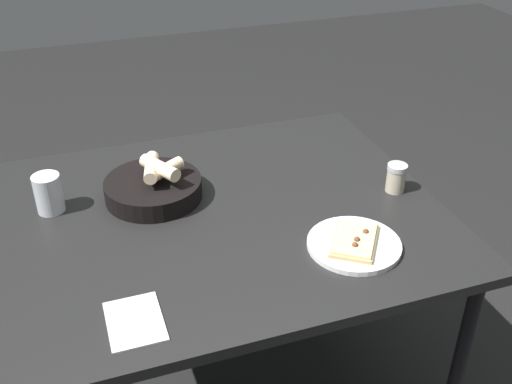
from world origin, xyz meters
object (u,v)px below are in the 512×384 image
Objects in this scene: pizza_plate at (354,243)px; beer_glass at (49,196)px; pepper_shaker at (396,179)px; bread_basket at (154,186)px; dining_table at (224,227)px.

pizza_plate is 0.84m from beer_glass.
beer_glass is at bearing 59.23° from pizza_plate.
pizza_plate is 2.80× the size of pepper_shaker.
pizza_plate is at bearing -132.93° from bread_basket.
bread_basket is 0.70m from pepper_shaker.
dining_table is at bearing 45.04° from pizza_plate.
pepper_shaker is at bearing -48.77° from pizza_plate.
dining_table is 0.39m from pizza_plate.
pepper_shaker reaches higher than pizza_plate.
pizza_plate is 2.18× the size of beer_glass.
pizza_plate is 0.60m from bread_basket.
beer_glass is at bearing 77.09° from pepper_shaker.
beer_glass is at bearing 85.05° from bread_basket.
pizza_plate is at bearing 131.23° from pepper_shaker.
bread_basket is (0.14, 0.17, 0.09)m from dining_table.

